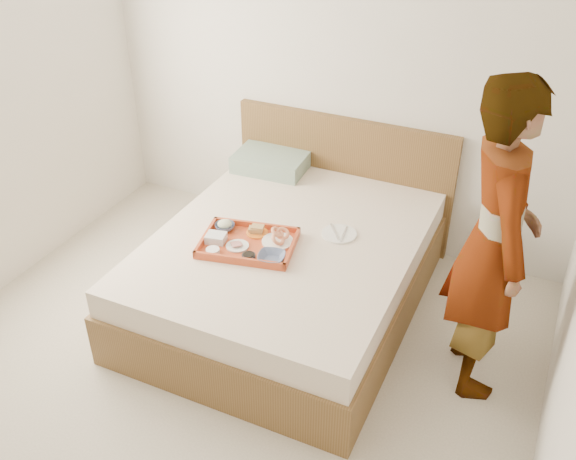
% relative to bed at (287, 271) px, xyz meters
% --- Properties ---
extents(ground, '(3.50, 4.00, 0.01)m').
position_rel_bed_xyz_m(ground, '(-0.10, -1.00, -0.27)').
color(ground, beige).
rests_on(ground, ground).
extents(wall_back, '(3.50, 0.01, 2.60)m').
position_rel_bed_xyz_m(wall_back, '(-0.10, 1.00, 1.04)').
color(wall_back, silver).
rests_on(wall_back, ground).
extents(bed, '(1.65, 2.00, 0.53)m').
position_rel_bed_xyz_m(bed, '(0.00, 0.00, 0.00)').
color(bed, brown).
rests_on(bed, ground).
extents(headboard, '(1.65, 0.06, 0.95)m').
position_rel_bed_xyz_m(headboard, '(0.00, 0.97, 0.21)').
color(headboard, brown).
rests_on(headboard, ground).
extents(pillow, '(0.54, 0.38, 0.12)m').
position_rel_bed_xyz_m(pillow, '(-0.50, 0.77, 0.33)').
color(pillow, '#9DAD99').
rests_on(pillow, bed).
extents(tray, '(0.63, 0.52, 0.05)m').
position_rel_bed_xyz_m(tray, '(-0.17, -0.20, 0.29)').
color(tray, '#CB4726').
rests_on(tray, bed).
extents(prawn_plate, '(0.23, 0.23, 0.01)m').
position_rel_bed_xyz_m(prawn_plate, '(-0.02, -0.10, 0.29)').
color(prawn_plate, white).
rests_on(prawn_plate, tray).
extents(navy_bowl_big, '(0.19, 0.19, 0.04)m').
position_rel_bed_xyz_m(navy_bowl_big, '(0.03, -0.29, 0.30)').
color(navy_bowl_big, '#142347').
rests_on(navy_bowl_big, tray).
extents(sauce_dish, '(0.10, 0.10, 0.03)m').
position_rel_bed_xyz_m(sauce_dish, '(-0.10, -0.33, 0.30)').
color(sauce_dish, black).
rests_on(sauce_dish, tray).
extents(meat_plate, '(0.16, 0.16, 0.01)m').
position_rel_bed_xyz_m(meat_plate, '(-0.22, -0.25, 0.29)').
color(meat_plate, white).
rests_on(meat_plate, tray).
extents(bread_plate, '(0.16, 0.16, 0.01)m').
position_rel_bed_xyz_m(bread_plate, '(-0.18, -0.07, 0.29)').
color(bread_plate, orange).
rests_on(bread_plate, tray).
extents(salad_bowl, '(0.15, 0.15, 0.04)m').
position_rel_bed_xyz_m(salad_bowl, '(-0.38, -0.11, 0.30)').
color(salad_bowl, '#142347').
rests_on(salad_bowl, tray).
extents(plastic_tub, '(0.13, 0.12, 0.05)m').
position_rel_bed_xyz_m(plastic_tub, '(-0.36, -0.25, 0.31)').
color(plastic_tub, silver).
rests_on(plastic_tub, tray).
extents(cheese_round, '(0.10, 0.10, 0.03)m').
position_rel_bed_xyz_m(cheese_round, '(-0.32, -0.37, 0.29)').
color(cheese_round, white).
rests_on(cheese_round, tray).
extents(dinner_plate, '(0.28, 0.28, 0.01)m').
position_rel_bed_xyz_m(dinner_plate, '(0.28, 0.15, 0.27)').
color(dinner_plate, white).
rests_on(dinner_plate, bed).
extents(person, '(0.64, 0.76, 1.79)m').
position_rel_bed_xyz_m(person, '(1.22, -0.12, 0.63)').
color(person, white).
rests_on(person, ground).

